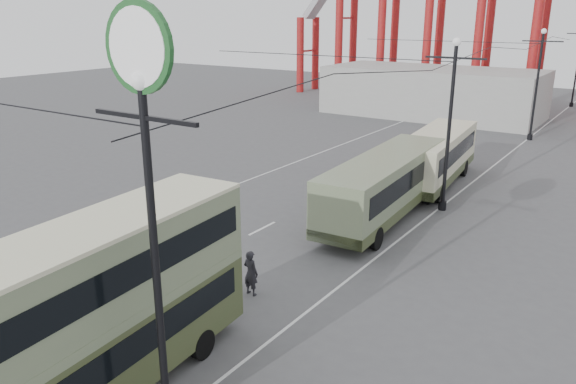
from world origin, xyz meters
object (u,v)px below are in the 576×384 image
Objects in this scene: double_decker_bus at (103,304)px; lamp_post_near at (145,137)px; pedestrian at (251,273)px; single_decker_green at (385,184)px; single_decker_cream at (436,156)px.

lamp_post_near is at bearing -6.41° from double_decker_bus.
double_decker_bus is (-2.29, 0.06, -4.91)m from lamp_post_near.
pedestrian is at bearing 111.10° from lamp_post_near.
double_decker_bus is 0.82× the size of single_decker_green.
pedestrian is (-0.62, -10.71, -1.00)m from single_decker_green.
lamp_post_near is at bearing -86.66° from single_decker_green.
single_decker_cream is (0.02, 7.56, -0.03)m from single_decker_green.
double_decker_bus reaches higher than single_decker_green.
lamp_post_near is 5.90× the size of pedestrian.
double_decker_bus is 17.81m from single_decker_green.
pedestrian is at bearing 88.90° from double_decker_bus.
single_decker_cream is at bearing 94.76° from lamp_post_near.
lamp_post_near reaches higher than pedestrian.
double_decker_bus is at bearing 97.04° from pedestrian.
single_decker_green is 6.65× the size of pedestrian.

